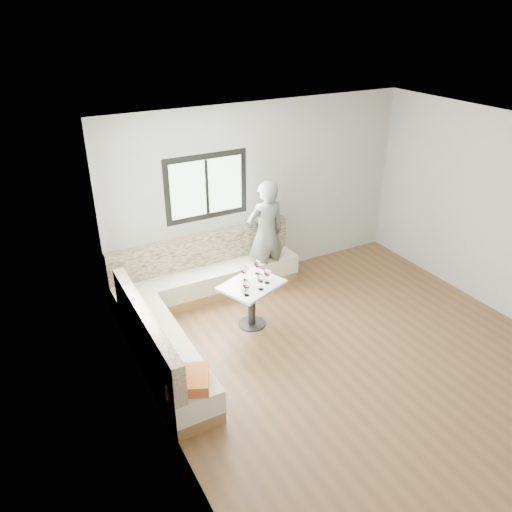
{
  "coord_description": "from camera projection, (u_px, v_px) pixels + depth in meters",
  "views": [
    {
      "loc": [
        -3.56,
        -3.94,
        4.06
      ],
      "look_at": [
        -0.72,
        1.31,
        1.01
      ],
      "focal_mm": 35.0,
      "sensor_mm": 36.0,
      "label": 1
    }
  ],
  "objects": [
    {
      "name": "room",
      "position": [
        354.0,
        256.0,
        5.83
      ],
      "size": [
        5.01,
        5.01,
        2.81
      ],
      "color": "brown",
      "rests_on": "ground"
    },
    {
      "name": "banquette",
      "position": [
        190.0,
        304.0,
        6.88
      ],
      "size": [
        2.94,
        2.81,
        0.95
      ],
      "color": "brown",
      "rests_on": "ground"
    },
    {
      "name": "table",
      "position": [
        252.0,
        294.0,
        6.81
      ],
      "size": [
        0.97,
        0.87,
        0.66
      ],
      "rotation": [
        0.0,
        0.0,
        0.37
      ],
      "color": "black",
      "rests_on": "ground"
    },
    {
      "name": "person",
      "position": [
        266.0,
        234.0,
        7.68
      ],
      "size": [
        0.64,
        0.42,
        1.73
      ],
      "primitive_type": "imported",
      "rotation": [
        0.0,
        0.0,
        3.16
      ],
      "color": "slate",
      "rests_on": "ground"
    },
    {
      "name": "olive_ramekin",
      "position": [
        244.0,
        289.0,
        6.59
      ],
      "size": [
        0.1,
        0.1,
        0.04
      ],
      "color": "white",
      "rests_on": "table"
    },
    {
      "name": "wine_glass_a",
      "position": [
        246.0,
        285.0,
        6.4
      ],
      "size": [
        0.1,
        0.1,
        0.22
      ],
      "color": "white",
      "rests_on": "table"
    },
    {
      "name": "wine_glass_b",
      "position": [
        261.0,
        279.0,
        6.54
      ],
      "size": [
        0.1,
        0.1,
        0.22
      ],
      "color": "white",
      "rests_on": "table"
    },
    {
      "name": "wine_glass_c",
      "position": [
        267.0,
        273.0,
        6.69
      ],
      "size": [
        0.1,
        0.1,
        0.22
      ],
      "color": "white",
      "rests_on": "table"
    },
    {
      "name": "wine_glass_d",
      "position": [
        244.0,
        270.0,
        6.76
      ],
      "size": [
        0.1,
        0.1,
        0.22
      ],
      "color": "white",
      "rests_on": "table"
    },
    {
      "name": "wine_glass_e",
      "position": [
        258.0,
        264.0,
        6.91
      ],
      "size": [
        0.1,
        0.1,
        0.22
      ],
      "color": "white",
      "rests_on": "table"
    }
  ]
}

